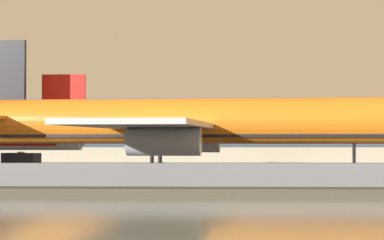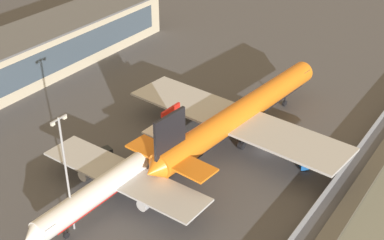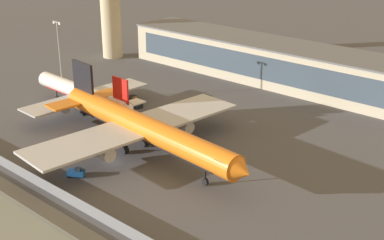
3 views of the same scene
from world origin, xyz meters
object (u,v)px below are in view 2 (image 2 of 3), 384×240
object	(u,v)px
baggage_tug	(303,163)
apron_light_mast_apron_west	(66,170)
cargo_jet_orange	(240,115)
ops_van	(100,155)
passenger_jet_white_red	(119,177)

from	to	relation	value
baggage_tug	apron_light_mast_apron_west	size ratio (longest dim) A/B	0.16
cargo_jet_orange	ops_van	bearing A→B (deg)	140.22
apron_light_mast_apron_west	cargo_jet_orange	bearing A→B (deg)	-12.34
baggage_tug	ops_van	distance (m)	40.47
cargo_jet_orange	passenger_jet_white_red	distance (m)	30.61
passenger_jet_white_red	ops_van	size ratio (longest dim) A/B	7.20
passenger_jet_white_red	baggage_tug	distance (m)	36.54
passenger_jet_white_red	apron_light_mast_apron_west	size ratio (longest dim) A/B	1.86
apron_light_mast_apron_west	ops_van	bearing A→B (deg)	30.03
cargo_jet_orange	apron_light_mast_apron_west	bearing A→B (deg)	167.66
cargo_jet_orange	baggage_tug	world-z (taller)	cargo_jet_orange
passenger_jet_white_red	baggage_tug	size ratio (longest dim) A/B	11.44
apron_light_mast_apron_west	passenger_jet_white_red	bearing A→B (deg)	-5.77
baggage_tug	cargo_jet_orange	bearing A→B (deg)	83.23
ops_van	apron_light_mast_apron_west	distance (m)	22.93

